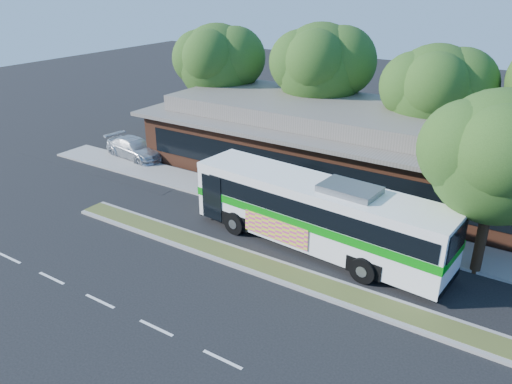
# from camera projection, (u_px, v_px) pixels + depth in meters

# --- Properties ---
(ground) EXTENTS (120.00, 120.00, 0.00)m
(ground) POSITION_uv_depth(u_px,v_px,m) (294.00, 287.00, 20.54)
(ground) COLOR black
(ground) RESTS_ON ground
(median_strip) EXTENTS (26.00, 1.10, 0.15)m
(median_strip) POSITION_uv_depth(u_px,v_px,m) (301.00, 279.00, 20.98)
(median_strip) COLOR #4E5524
(median_strip) RESTS_ON ground
(sidewalk) EXTENTS (44.00, 2.60, 0.12)m
(sidewalk) POSITION_uv_depth(u_px,v_px,m) (355.00, 226.00, 25.45)
(sidewalk) COLOR gray
(sidewalk) RESTS_ON ground
(parking_lot) EXTENTS (14.00, 12.00, 0.01)m
(parking_lot) POSITION_uv_depth(u_px,v_px,m) (147.00, 147.00, 37.18)
(parking_lot) COLOR black
(parking_lot) RESTS_ON ground
(plaza_building) EXTENTS (33.20, 11.20, 4.45)m
(plaza_building) POSITION_uv_depth(u_px,v_px,m) (401.00, 152.00, 29.69)
(plaza_building) COLOR brown
(plaza_building) RESTS_ON ground
(tree_bg_a) EXTENTS (6.47, 5.80, 8.63)m
(tree_bg_a) POSITION_uv_depth(u_px,v_px,m) (223.00, 62.00, 37.08)
(tree_bg_a) COLOR black
(tree_bg_a) RESTS_ON ground
(tree_bg_b) EXTENTS (6.69, 6.00, 9.00)m
(tree_bg_b) POSITION_uv_depth(u_px,v_px,m) (327.00, 66.00, 33.77)
(tree_bg_b) COLOR black
(tree_bg_b) RESTS_ON ground
(tree_bg_c) EXTENTS (6.24, 5.60, 8.26)m
(tree_bg_c) POSITION_uv_depth(u_px,v_px,m) (443.00, 90.00, 29.25)
(tree_bg_c) COLOR black
(tree_bg_c) RESTS_ON ground
(transit_bus) EXTENTS (12.72, 3.79, 3.52)m
(transit_bus) POSITION_uv_depth(u_px,v_px,m) (318.00, 210.00, 22.80)
(transit_bus) COLOR white
(transit_bus) RESTS_ON ground
(sedan) EXTENTS (5.12, 2.63, 1.42)m
(sedan) POSITION_uv_depth(u_px,v_px,m) (135.00, 148.00, 34.73)
(sedan) COLOR silver
(sedan) RESTS_ON ground
(sidewalk_tree) EXTENTS (6.02, 5.40, 7.95)m
(sidewalk_tree) POSITION_uv_depth(u_px,v_px,m) (510.00, 155.00, 19.39)
(sidewalk_tree) COLOR black
(sidewalk_tree) RESTS_ON ground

